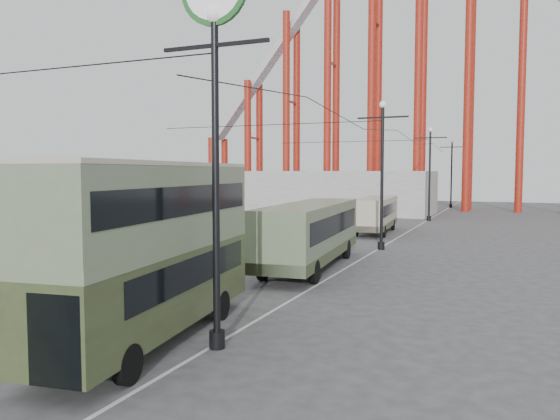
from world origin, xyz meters
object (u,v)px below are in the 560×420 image
at_px(pedestrian, 287,244).
at_px(single_decker_green, 311,232).
at_px(lamp_post_near, 215,62).
at_px(double_decker_bus, 150,242).
at_px(single_decker_cream, 376,213).

bearing_deg(pedestrian, single_decker_green, 139.44).
height_order(lamp_post_near, double_decker_bus, lamp_post_near).
distance_m(lamp_post_near, single_decker_green, 14.54).
relative_size(double_decker_bus, single_decker_cream, 1.06).
height_order(single_decker_green, pedestrian, single_decker_green).
height_order(lamp_post_near, pedestrian, lamp_post_near).
relative_size(single_decker_cream, pedestrian, 4.78).
relative_size(single_decker_green, single_decker_cream, 1.27).
height_order(double_decker_bus, single_decker_green, double_decker_bus).
bearing_deg(single_decker_green, pedestrian, 137.48).
xyz_separation_m(double_decker_bus, pedestrian, (-1.73, 14.73, -1.93)).
bearing_deg(single_decker_cream, double_decker_bus, -93.46).
bearing_deg(pedestrian, lamp_post_near, 101.60).
bearing_deg(double_decker_bus, single_decker_green, 81.86).
distance_m(lamp_post_near, pedestrian, 16.54).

